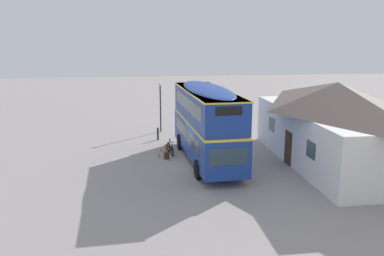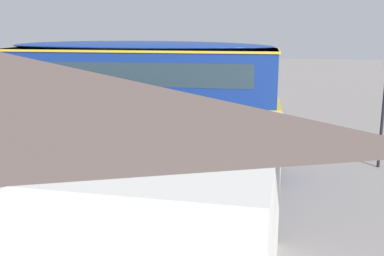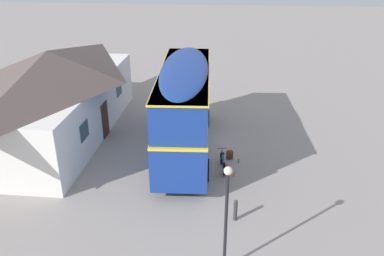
# 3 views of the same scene
# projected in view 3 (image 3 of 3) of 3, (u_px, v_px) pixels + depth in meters

# --- Properties ---
(ground_plane) EXTENTS (120.00, 120.00, 0.00)m
(ground_plane) POSITION_uv_depth(u_px,v_px,m) (204.00, 143.00, 22.70)
(ground_plane) COLOR gray
(double_decker_bus) EXTENTS (10.16, 3.08, 4.79)m
(double_decker_bus) POSITION_uv_depth(u_px,v_px,m) (185.00, 105.00, 20.89)
(double_decker_bus) COLOR black
(double_decker_bus) RESTS_ON ground
(touring_bicycle) EXTENTS (1.76, 0.63, 1.01)m
(touring_bicycle) POSITION_uv_depth(u_px,v_px,m) (223.00, 164.00, 19.82)
(touring_bicycle) COLOR black
(touring_bicycle) RESTS_ON ground
(backpack_on_ground) EXTENTS (0.33, 0.36, 0.51)m
(backpack_on_ground) POSITION_uv_depth(u_px,v_px,m) (230.00, 154.00, 20.92)
(backpack_on_ground) COLOR #592D19
(backpack_on_ground) RESTS_ON ground
(water_bottle_green_metal) EXTENTS (0.08, 0.08, 0.23)m
(water_bottle_green_metal) POSITION_uv_depth(u_px,v_px,m) (239.00, 161.00, 20.58)
(water_bottle_green_metal) COLOR green
(water_bottle_green_metal) RESTS_ON ground
(water_bottle_red_squeeze) EXTENTS (0.07, 0.07, 0.24)m
(water_bottle_red_squeeze) POSITION_uv_depth(u_px,v_px,m) (234.00, 175.00, 19.36)
(water_bottle_red_squeeze) COLOR #D84C33
(water_bottle_red_squeeze) RESTS_ON ground
(pub_building) EXTENTS (13.42, 6.32, 5.06)m
(pub_building) POSITION_uv_depth(u_px,v_px,m) (53.00, 93.00, 22.80)
(pub_building) COLOR silver
(pub_building) RESTS_ON ground
(street_lamp) EXTENTS (0.28, 0.28, 4.10)m
(street_lamp) POSITION_uv_depth(u_px,v_px,m) (226.00, 208.00, 12.79)
(street_lamp) COLOR black
(street_lamp) RESTS_ON ground
(kerb_bollard) EXTENTS (0.16, 0.16, 0.97)m
(kerb_bollard) POSITION_uv_depth(u_px,v_px,m) (235.00, 210.00, 16.13)
(kerb_bollard) COLOR #333338
(kerb_bollard) RESTS_ON ground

